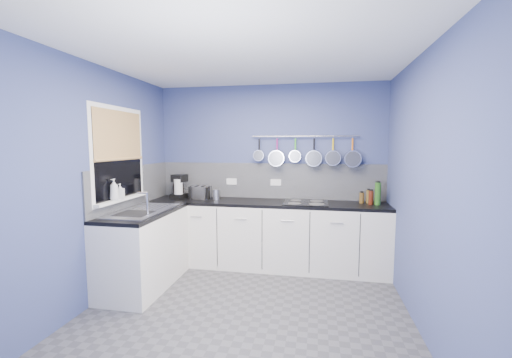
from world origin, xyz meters
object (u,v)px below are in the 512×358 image
(paper_towel, at_px, (178,189))
(hob, at_px, (306,203))
(soap_bottle_a, at_px, (114,190))
(coffee_maker, at_px, (179,186))
(canister, at_px, (216,195))
(toaster, at_px, (200,192))
(soap_bottle_b, at_px, (120,191))

(paper_towel, bearing_deg, hob, -1.49)
(soap_bottle_a, height_order, paper_towel, soap_bottle_a)
(coffee_maker, height_order, canister, coffee_maker)
(paper_towel, relative_size, toaster, 1.02)
(hob, bearing_deg, soap_bottle_b, -155.45)
(soap_bottle_b, relative_size, toaster, 0.63)
(soap_bottle_b, height_order, toaster, soap_bottle_b)
(soap_bottle_a, relative_size, hob, 0.41)
(hob, bearing_deg, paper_towel, 178.51)
(canister, relative_size, hob, 0.24)
(soap_bottle_a, distance_m, soap_bottle_b, 0.12)
(soap_bottle_a, distance_m, paper_towel, 1.14)
(toaster, bearing_deg, paper_towel, -152.65)
(coffee_maker, distance_m, toaster, 0.33)
(soap_bottle_b, bearing_deg, canister, 50.40)
(soap_bottle_a, bearing_deg, paper_towel, 76.41)
(paper_towel, xyz_separation_m, canister, (0.56, 0.01, -0.07))
(canister, xyz_separation_m, hob, (1.24, -0.05, -0.06))
(toaster, distance_m, hob, 1.50)
(soap_bottle_b, bearing_deg, soap_bottle_a, -90.00)
(paper_towel, relative_size, coffee_maker, 0.82)
(coffee_maker, relative_size, canister, 2.42)
(coffee_maker, distance_m, canister, 0.58)
(soap_bottle_b, distance_m, toaster, 1.20)
(soap_bottle_b, bearing_deg, paper_towel, 74.95)
(toaster, height_order, hob, toaster)
(soap_bottle_b, relative_size, coffee_maker, 0.51)
(canister, bearing_deg, toaster, 169.33)
(soap_bottle_b, bearing_deg, toaster, 61.30)
(soap_bottle_a, height_order, canister, soap_bottle_a)
(paper_towel, height_order, canister, paper_towel)
(toaster, bearing_deg, soap_bottle_b, -101.16)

